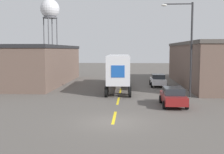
% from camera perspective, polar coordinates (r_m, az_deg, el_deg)
% --- Properties ---
extents(ground_plane, '(160.00, 160.00, 0.00)m').
position_cam_1_polar(ground_plane, '(18.19, 0.25, -9.14)').
color(ground_plane, '#56514C').
extents(road_centerline, '(0.20, 16.19, 0.01)m').
position_cam_1_polar(road_centerline, '(25.51, 1.25, -4.86)').
color(road_centerline, yellow).
rests_on(road_centerline, ground_plane).
extents(warehouse_left, '(13.70, 19.38, 5.21)m').
position_cam_1_polar(warehouse_left, '(40.97, -18.55, 2.46)').
color(warehouse_left, brown).
rests_on(warehouse_left, ground_plane).
extents(semi_truck, '(2.92, 13.74, 4.01)m').
position_cam_1_polar(semi_truck, '(32.98, 1.39, 1.70)').
color(semi_truck, silver).
rests_on(semi_truck, ground_plane).
extents(parked_car_right_near, '(1.96, 4.13, 1.55)m').
position_cam_1_polar(parked_car_right_near, '(23.59, 12.32, -3.87)').
color(parked_car_right_near, maroon).
rests_on(parked_car_right_near, ground_plane).
extents(parked_car_right_far, '(1.96, 4.13, 1.55)m').
position_cam_1_polar(parked_car_right_far, '(35.93, 9.33, -0.60)').
color(parked_car_right_far, silver).
rests_on(parked_car_right_far, ground_plane).
extents(water_tower, '(5.25, 5.25, 18.45)m').
position_cam_1_polar(water_tower, '(80.96, -12.50, 13.16)').
color(water_tower, '#47474C').
rests_on(water_tower, ground_plane).
extents(street_lamp, '(3.06, 0.32, 9.10)m').
position_cam_1_polar(street_lamp, '(28.10, 15.18, 6.70)').
color(street_lamp, '#2D2D30').
rests_on(street_lamp, ground_plane).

